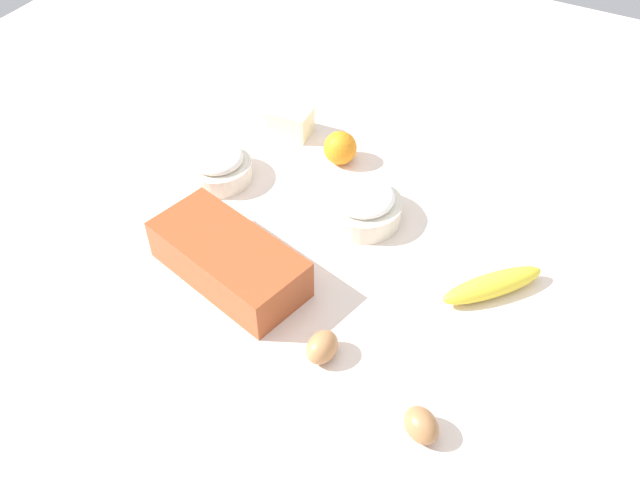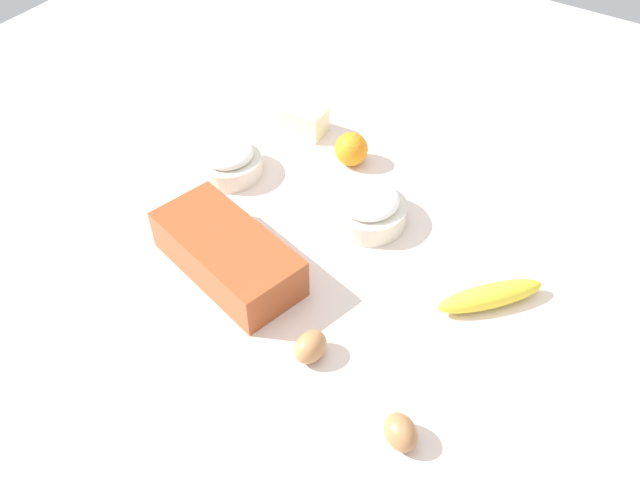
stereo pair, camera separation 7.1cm
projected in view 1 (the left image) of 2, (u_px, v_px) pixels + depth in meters
ground_plane at (320, 259)px, 1.22m from camera, size 2.40×2.40×0.02m
loaf_pan at (229, 259)px, 1.15m from camera, size 0.30×0.19×0.08m
flour_bowl at (218, 165)px, 1.35m from camera, size 0.14×0.14×0.07m
sugar_bowl at (363, 204)px, 1.26m from camera, size 0.15×0.15×0.07m
banana at (493, 285)px, 1.14m from camera, size 0.16×0.17×0.04m
orange_fruit at (340, 148)px, 1.38m from camera, size 0.07×0.07×0.07m
butter_block at (290, 121)px, 1.46m from camera, size 0.10×0.07×0.06m
egg_near_butter at (421, 425)px, 0.95m from camera, size 0.07×0.07×0.05m
egg_beside_bowl at (322, 347)px, 1.05m from camera, size 0.05×0.06×0.05m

